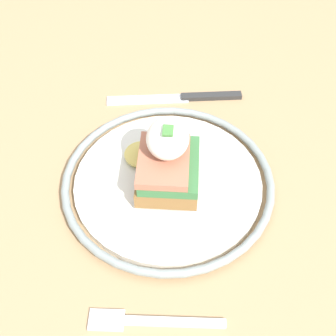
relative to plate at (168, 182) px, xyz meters
name	(u,v)px	position (x,y,z in m)	size (l,w,h in m)	color
dining_table	(159,226)	(0.01, 0.01, -0.11)	(1.08, 0.81, 0.73)	tan
plate	(168,182)	(0.00, 0.00, 0.00)	(0.26, 0.26, 0.02)	silver
sandwich	(167,160)	(0.00, 0.00, 0.04)	(0.10, 0.09, 0.09)	olive
fork	(149,321)	(-0.17, 0.01, -0.01)	(0.02, 0.14, 0.00)	silver
knife	(185,98)	(0.16, -0.02, -0.01)	(0.04, 0.20, 0.01)	#2D2D2D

